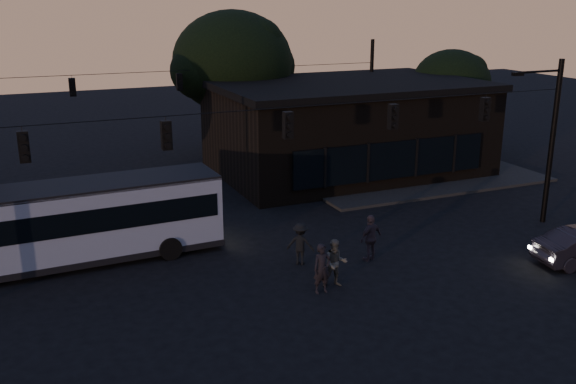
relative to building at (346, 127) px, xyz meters
name	(u,v)px	position (x,y,z in m)	size (l,w,h in m)	color
ground	(335,309)	(-9.00, -15.97, -2.71)	(120.00, 120.00, 0.00)	black
sidewalk_far_right	(405,172)	(3.00, -1.97, -2.63)	(14.00, 10.00, 0.15)	black
building	(346,127)	(0.00, 0.00, 0.00)	(15.40, 10.41, 5.40)	black
tree_behind	(233,62)	(-5.00, 6.03, 3.48)	(7.60, 7.60, 9.43)	black
tree_right	(451,83)	(9.00, 2.03, 1.93)	(5.20, 5.20, 6.86)	black
signal_rig_near	(288,155)	(-9.00, -11.97, 1.74)	(26.24, 0.30, 7.50)	black
signal_rig_far	(180,101)	(-9.00, 4.03, 1.50)	(26.24, 0.30, 7.50)	black
bus	(75,220)	(-16.46, -8.39, -0.92)	(11.41, 3.11, 3.19)	gray
pedestrian_a	(322,269)	(-8.85, -14.63, -1.80)	(0.66, 0.43, 1.81)	black
pedestrian_b	(335,263)	(-8.19, -14.37, -1.82)	(0.87, 0.68, 1.79)	#42433C
pedestrian_c	(371,238)	(-5.78, -12.77, -1.76)	(1.11, 0.46, 1.90)	#2E262F
pedestrian_d	(300,244)	(-8.48, -12.00, -1.86)	(1.09, 0.63, 1.69)	black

